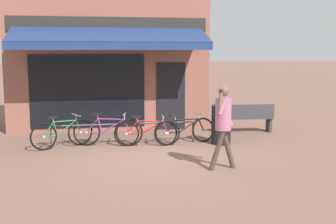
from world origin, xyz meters
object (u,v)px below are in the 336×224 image
litter_bin (221,123)px  park_bench (247,117)px  bicycle_black (185,130)px  bicycle_purple (108,131)px  bicycle_red (147,132)px  pedestrian_adult (223,118)px  bicycle_green (62,133)px

litter_bin → park_bench: (1.24, 1.38, -0.11)m
bicycle_black → park_bench: (2.18, 1.16, 0.11)m
bicycle_black → litter_bin: size_ratio=1.53×
bicycle_black → park_bench: park_bench is taller
bicycle_purple → bicycle_red: bicycle_purple is taller
pedestrian_adult → bicycle_red: bearing=-51.0°
park_bench → bicycle_green: bearing=-164.5°
bicycle_purple → bicycle_red: bearing=1.4°
bicycle_red → litter_bin: litter_bin is taller
bicycle_red → bicycle_black: bicycle_black is taller
bicycle_green → park_bench: (5.36, 1.10, 0.09)m
bicycle_green → bicycle_red: 2.16m
bicycle_red → bicycle_purple: bearing=174.7°
bicycle_purple → bicycle_red: size_ratio=1.05×
bicycle_purple → pedestrian_adult: pedestrian_adult is taller
bicycle_green → bicycle_purple: size_ratio=0.85×
bicycle_black → pedestrian_adult: pedestrian_adult is taller
litter_bin → park_bench: size_ratio=0.70×
bicycle_red → park_bench: park_bench is taller
bicycle_purple → park_bench: bearing=25.9°
bicycle_red → bicycle_black: (1.02, 0.08, -0.00)m
bicycle_red → bicycle_black: size_ratio=0.98×
bicycle_purple → litter_bin: bearing=5.6°
bicycle_purple → pedestrian_adult: 3.56m
bicycle_black → park_bench: size_ratio=1.08×
bicycle_purple → bicycle_green: bearing=-165.9°
bicycle_purple → litter_bin: 2.99m
litter_bin → pedestrian_adult: bearing=-106.5°
bicycle_purple → park_bench: size_ratio=1.11×
bicycle_green → bicycle_purple: 1.15m
bicycle_purple → bicycle_black: size_ratio=1.03×
bicycle_purple → pedestrian_adult: size_ratio=1.02×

